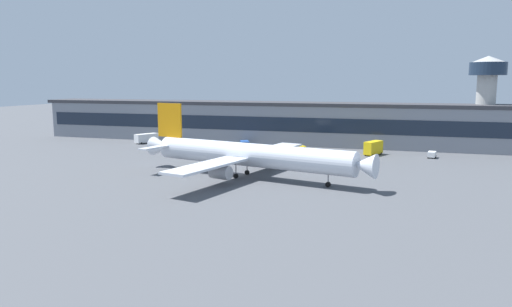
# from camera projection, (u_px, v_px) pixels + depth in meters

# --- Properties ---
(ground_plane) EXTENTS (600.00, 600.00, 0.00)m
(ground_plane) POSITION_uv_depth(u_px,v_px,m) (237.00, 175.00, 110.38)
(ground_plane) COLOR #4C4F54
(terminal_building) EXTENTS (197.42, 15.31, 14.59)m
(terminal_building) POSITION_uv_depth(u_px,v_px,m) (294.00, 123.00, 165.47)
(terminal_building) COLOR gray
(terminal_building) RESTS_ON ground_plane
(airliner) EXTENTS (57.99, 50.06, 16.40)m
(airliner) POSITION_uv_depth(u_px,v_px,m) (247.00, 155.00, 106.90)
(airliner) COLOR silver
(airliner) RESTS_ON ground_plane
(control_tower) EXTENTS (11.06, 11.06, 29.73)m
(control_tower) POSITION_uv_depth(u_px,v_px,m) (486.00, 91.00, 148.32)
(control_tower) COLOR #B7B7B2
(control_tower) RESTS_ON ground_plane
(fuel_truck) EXTENTS (6.14, 8.79, 3.35)m
(fuel_truck) POSITION_uv_depth(u_px,v_px,m) (147.00, 138.00, 167.40)
(fuel_truck) COLOR white
(fuel_truck) RESTS_ON ground_plane
(pushback_tractor) EXTENTS (4.52, 5.46, 1.75)m
(pushback_tractor) POSITION_uv_depth(u_px,v_px,m) (245.00, 143.00, 159.79)
(pushback_tractor) COLOR #2651A5
(pushback_tractor) RESTS_ON ground_plane
(follow_me_car) EXTENTS (4.04, 4.71, 1.85)m
(follow_me_car) POSITION_uv_depth(u_px,v_px,m) (173.00, 140.00, 167.92)
(follow_me_car) COLOR white
(follow_me_car) RESTS_ON ground_plane
(belt_loader) EXTENTS (5.30, 6.39, 1.95)m
(belt_loader) POSITION_uv_depth(u_px,v_px,m) (299.00, 148.00, 147.42)
(belt_loader) COLOR yellow
(belt_loader) RESTS_ON ground_plane
(baggage_tug) EXTENTS (2.61, 3.88, 1.85)m
(baggage_tug) POSITION_uv_depth(u_px,v_px,m) (432.00, 154.00, 134.68)
(baggage_tug) COLOR white
(baggage_tug) RESTS_ON ground_plane
(catering_truck) EXTENTS (5.42, 7.62, 4.15)m
(catering_truck) POSITION_uv_depth(u_px,v_px,m) (374.00, 147.00, 139.97)
(catering_truck) COLOR yellow
(catering_truck) RESTS_ON ground_plane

